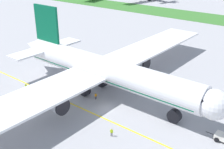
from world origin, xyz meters
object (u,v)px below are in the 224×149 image
(ground_crew_wingwalker_starboard, at_px, (26,86))
(airliner_foreground, at_px, (102,70))
(ground_crew_marshaller_front, at_px, (112,132))
(ground_crew_wingwalker_port, at_px, (96,96))

(ground_crew_wingwalker_starboard, bearing_deg, airliner_foreground, 31.89)
(ground_crew_marshaller_front, bearing_deg, airliner_foreground, 136.20)
(airliner_foreground, distance_m, ground_crew_wingwalker_starboard, 19.89)
(ground_crew_wingwalker_port, height_order, ground_crew_wingwalker_starboard, ground_crew_wingwalker_starboard)
(airliner_foreground, bearing_deg, ground_crew_marshaller_front, -43.80)
(ground_crew_marshaller_front, relative_size, ground_crew_wingwalker_starboard, 1.00)
(airliner_foreground, height_order, ground_crew_wingwalker_starboard, airliner_foreground)
(ground_crew_wingwalker_port, distance_m, ground_crew_marshaller_front, 14.74)
(airliner_foreground, distance_m, ground_crew_marshaller_front, 17.71)
(ground_crew_wingwalker_starboard, bearing_deg, ground_crew_marshaller_front, -3.14)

